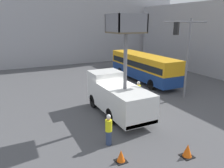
{
  "coord_description": "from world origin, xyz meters",
  "views": [
    {
      "loc": [
        -6.89,
        -13.79,
        6.61
      ],
      "look_at": [
        0.06,
        0.31,
        2.12
      ],
      "focal_mm": 35.0,
      "sensor_mm": 36.0,
      "label": 1
    }
  ],
  "objects_px": {
    "traffic_light_pole": "(184,47)",
    "traffic_cone_mid_road": "(187,151)",
    "city_bus": "(143,66)",
    "traffic_cone_near_truck": "(121,156)",
    "utility_truck": "(117,94)",
    "road_worker_near_truck": "(109,130)",
    "road_worker_directing": "(138,92)"
  },
  "relations": [
    {
      "from": "city_bus",
      "to": "road_worker_directing",
      "type": "height_order",
      "value": "city_bus"
    },
    {
      "from": "utility_truck",
      "to": "road_worker_directing",
      "type": "distance_m",
      "value": 3.06
    },
    {
      "from": "road_worker_near_truck",
      "to": "traffic_cone_mid_road",
      "type": "distance_m",
      "value": 4.21
    },
    {
      "from": "traffic_cone_mid_road",
      "to": "traffic_cone_near_truck",
      "type": "bearing_deg",
      "value": 160.67
    },
    {
      "from": "road_worker_near_truck",
      "to": "traffic_cone_mid_road",
      "type": "height_order",
      "value": "road_worker_near_truck"
    },
    {
      "from": "city_bus",
      "to": "road_worker_directing",
      "type": "distance_m",
      "value": 7.38
    },
    {
      "from": "traffic_cone_near_truck",
      "to": "traffic_cone_mid_road",
      "type": "height_order",
      "value": "traffic_cone_mid_road"
    },
    {
      "from": "utility_truck",
      "to": "road_worker_directing",
      "type": "relative_size",
      "value": 3.72
    },
    {
      "from": "traffic_cone_mid_road",
      "to": "traffic_light_pole",
      "type": "bearing_deg",
      "value": 49.6
    },
    {
      "from": "utility_truck",
      "to": "traffic_cone_near_truck",
      "type": "bearing_deg",
      "value": -115.54
    },
    {
      "from": "road_worker_directing",
      "to": "traffic_cone_mid_road",
      "type": "xyz_separation_m",
      "value": [
        -1.91,
        -7.58,
        -0.63
      ]
    },
    {
      "from": "traffic_light_pole",
      "to": "road_worker_directing",
      "type": "height_order",
      "value": "traffic_light_pole"
    },
    {
      "from": "traffic_light_pole",
      "to": "road_worker_near_truck",
      "type": "xyz_separation_m",
      "value": [
        -8.6,
        -3.68,
        -3.7
      ]
    },
    {
      "from": "traffic_light_pole",
      "to": "traffic_cone_near_truck",
      "type": "relative_size",
      "value": 11.04
    },
    {
      "from": "traffic_light_pole",
      "to": "road_worker_near_truck",
      "type": "bearing_deg",
      "value": -156.85
    },
    {
      "from": "city_bus",
      "to": "utility_truck",
      "type": "bearing_deg",
      "value": 149.27
    },
    {
      "from": "city_bus",
      "to": "traffic_cone_mid_road",
      "type": "xyz_separation_m",
      "value": [
        -6.32,
        -13.44,
        -1.46
      ]
    },
    {
      "from": "traffic_light_pole",
      "to": "traffic_cone_mid_road",
      "type": "relative_size",
      "value": 9.91
    },
    {
      "from": "traffic_cone_near_truck",
      "to": "utility_truck",
      "type": "bearing_deg",
      "value": 64.46
    },
    {
      "from": "road_worker_directing",
      "to": "traffic_cone_mid_road",
      "type": "bearing_deg",
      "value": -69.38
    },
    {
      "from": "road_worker_directing",
      "to": "city_bus",
      "type": "bearing_deg",
      "value": 87.8
    },
    {
      "from": "city_bus",
      "to": "road_worker_near_truck",
      "type": "xyz_separation_m",
      "value": [
        -9.41,
        -10.65,
        -0.88
      ]
    },
    {
      "from": "traffic_light_pole",
      "to": "road_worker_directing",
      "type": "bearing_deg",
      "value": 162.77
    },
    {
      "from": "traffic_light_pole",
      "to": "utility_truck",
      "type": "bearing_deg",
      "value": -178.08
    },
    {
      "from": "traffic_cone_near_truck",
      "to": "traffic_light_pole",
      "type": "bearing_deg",
      "value": 31.48
    },
    {
      "from": "road_worker_near_truck",
      "to": "traffic_cone_near_truck",
      "type": "bearing_deg",
      "value": -24.77
    },
    {
      "from": "road_worker_near_truck",
      "to": "traffic_cone_near_truck",
      "type": "relative_size",
      "value": 2.91
    },
    {
      "from": "traffic_light_pole",
      "to": "traffic_cone_mid_road",
      "type": "xyz_separation_m",
      "value": [
        -5.51,
        -6.47,
        -4.28
      ]
    },
    {
      "from": "traffic_cone_near_truck",
      "to": "traffic_cone_mid_road",
      "type": "distance_m",
      "value": 3.41
    },
    {
      "from": "traffic_cone_near_truck",
      "to": "road_worker_near_truck",
      "type": "bearing_deg",
      "value": 85.71
    },
    {
      "from": "city_bus",
      "to": "traffic_light_pole",
      "type": "distance_m",
      "value": 7.57
    },
    {
      "from": "city_bus",
      "to": "traffic_cone_mid_road",
      "type": "distance_m",
      "value": 14.93
    }
  ]
}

